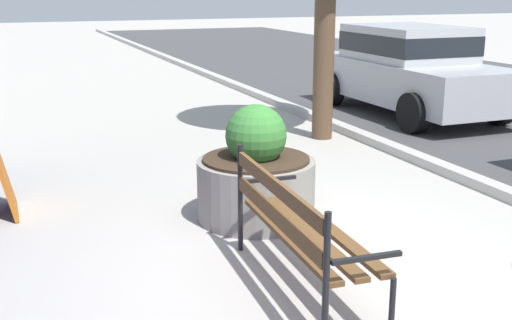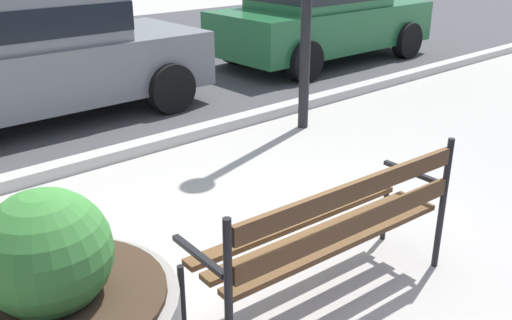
% 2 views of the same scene
% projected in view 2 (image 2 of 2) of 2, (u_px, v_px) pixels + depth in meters
% --- Properties ---
extents(ground_plane, '(80.00, 80.00, 0.00)m').
position_uv_depth(ground_plane, '(288.00, 303.00, 3.57)').
color(ground_plane, '#ADA8A0').
extents(curb_stone, '(60.00, 0.20, 0.12)m').
position_uv_depth(curb_stone, '(84.00, 162.00, 5.57)').
color(curb_stone, '#B2AFA8').
rests_on(curb_stone, ground).
extents(park_bench, '(1.83, 0.63, 0.95)m').
position_uv_depth(park_bench, '(333.00, 226.00, 3.38)').
color(park_bench, brown).
rests_on(park_bench, ground).
extents(parked_car_grey, '(4.10, 1.92, 1.56)m').
position_uv_depth(parked_car_grey, '(30.00, 52.00, 6.72)').
color(parked_car_grey, slate).
rests_on(parked_car_grey, ground).
extents(parked_car_green, '(4.10, 1.92, 1.56)m').
position_uv_depth(parked_car_green, '(322.00, 13.00, 9.83)').
color(parked_car_green, '#236638').
rests_on(parked_car_green, ground).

